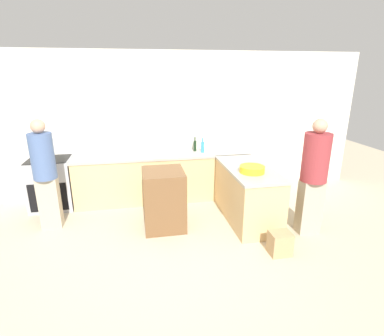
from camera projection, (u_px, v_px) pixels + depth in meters
The scene contains 13 objects.
ground_plane at pixel (177, 249), 4.12m from camera, with size 14.00×14.00×0.00m, color beige.
wall_back at pixel (160, 126), 5.67m from camera, with size 8.00×0.06×2.70m.
counter_back at pixel (163, 177), 5.63m from camera, with size 3.20×0.65×0.88m.
counter_peninsula at pixel (247, 193), 4.86m from camera, with size 0.69×1.54×0.88m.
range_oven at pixel (52, 184), 5.27m from camera, with size 0.73×0.62×0.90m.
island_table at pixel (164, 199), 4.59m from camera, with size 0.62×0.66×0.91m.
mixing_bowl at pixel (252, 169), 4.47m from camera, with size 0.37×0.37×0.10m.
vinegar_bottle_clear at pixel (180, 151), 5.40m from camera, with size 0.07×0.07×0.20m.
wine_bottle_dark at pixel (195, 145), 5.68m from camera, with size 0.06×0.06×0.27m.
dish_soap_bottle at pixel (203, 147), 5.57m from camera, with size 0.06×0.06×0.27m.
person_by_range at pixel (45, 171), 4.43m from camera, with size 0.33×0.33×1.69m.
person_at_peninsula at pixel (314, 174), 4.29m from camera, with size 0.37×0.37×1.72m.
paper_bag at pixel (280, 243), 3.96m from camera, with size 0.28×0.23×0.31m.
Camera 1 is at (-0.46, -3.56, 2.32)m, focal length 28.00 mm.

